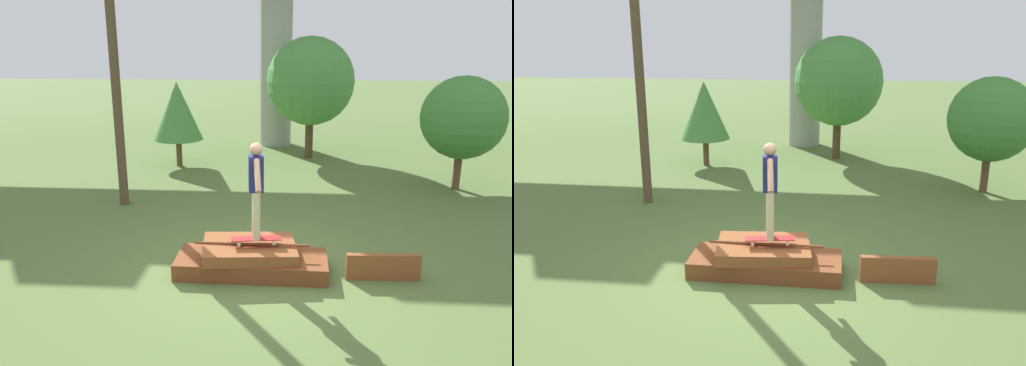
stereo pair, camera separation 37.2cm
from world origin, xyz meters
TOP-DOWN VIEW (x-y plane):
  - ground_plane at (0.00, 0.00)m, footprint 80.00×80.00m
  - scrap_pile at (-0.01, 0.02)m, footprint 2.40×1.20m
  - scrap_plank_loose at (2.04, -0.11)m, footprint 1.14×0.15m
  - skateboard at (0.07, -0.01)m, footprint 0.80×0.31m
  - skater at (0.07, -0.01)m, footprint 0.25×1.03m
  - utility_pole at (-3.15, 3.23)m, footprint 1.30×0.20m
  - tree_behind_left at (-2.69, 6.85)m, footprint 1.43×1.43m
  - tree_behind_right at (4.69, 5.01)m, footprint 2.00×2.00m
  - tree_mid_back at (1.13, 8.18)m, footprint 2.66×2.66m

SIDE VIEW (x-z plane):
  - ground_plane at x=0.00m, z-range 0.00..0.00m
  - scrap_plank_loose at x=2.04m, z-range 0.00..0.42m
  - scrap_pile at x=-0.01m, z-range -0.04..0.47m
  - skateboard at x=0.07m, z-range 0.54..0.62m
  - skater at x=0.07m, z-range 0.70..2.22m
  - tree_behind_left at x=-2.69m, z-range 0.39..2.84m
  - tree_behind_right at x=4.69m, z-range 0.39..3.17m
  - tree_mid_back at x=1.13m, z-range 0.52..4.23m
  - utility_pole at x=-3.15m, z-range 0.13..8.52m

